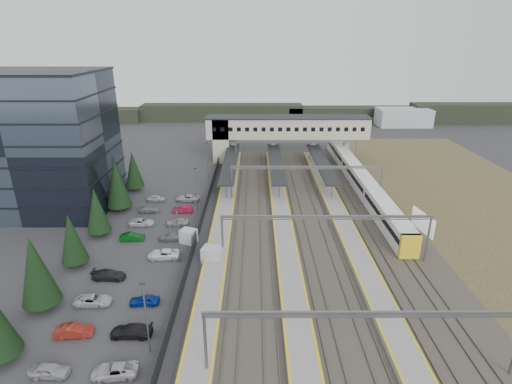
{
  "coord_description": "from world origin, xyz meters",
  "views": [
    {
      "loc": [
        2.47,
        -56.34,
        29.19
      ],
      "look_at": [
        2.6,
        8.86,
        4.0
      ],
      "focal_mm": 28.0,
      "sensor_mm": 36.0,
      "label": 1
    }
  ],
  "objects_px": {
    "relay_cabin_near": "(213,255)",
    "billboard": "(422,223)",
    "relay_cabin_far": "(188,236)",
    "footbridge": "(276,129)",
    "train": "(359,178)",
    "office_building": "(36,142)"
  },
  "relations": [
    {
      "from": "train",
      "to": "office_building",
      "type": "bearing_deg",
      "value": -170.62
    },
    {
      "from": "relay_cabin_far",
      "to": "billboard",
      "type": "height_order",
      "value": "billboard"
    },
    {
      "from": "footbridge",
      "to": "train",
      "type": "relative_size",
      "value": 0.68
    },
    {
      "from": "office_building",
      "to": "train",
      "type": "bearing_deg",
      "value": 9.38
    },
    {
      "from": "office_building",
      "to": "billboard",
      "type": "relative_size",
      "value": 4.2
    },
    {
      "from": "relay_cabin_far",
      "to": "train",
      "type": "relative_size",
      "value": 0.05
    },
    {
      "from": "train",
      "to": "billboard",
      "type": "xyz_separation_m",
      "value": [
        3.55,
        -24.26,
        1.26
      ]
    },
    {
      "from": "relay_cabin_near",
      "to": "billboard",
      "type": "distance_m",
      "value": 31.52
    },
    {
      "from": "billboard",
      "to": "relay_cabin_near",
      "type": "bearing_deg",
      "value": -169.39
    },
    {
      "from": "relay_cabin_far",
      "to": "billboard",
      "type": "distance_m",
      "value": 35.37
    },
    {
      "from": "relay_cabin_near",
      "to": "billboard",
      "type": "height_order",
      "value": "billboard"
    },
    {
      "from": "office_building",
      "to": "relay_cabin_near",
      "type": "bearing_deg",
      "value": -31.68
    },
    {
      "from": "relay_cabin_near",
      "to": "relay_cabin_far",
      "type": "relative_size",
      "value": 1.17
    },
    {
      "from": "footbridge",
      "to": "relay_cabin_near",
      "type": "bearing_deg",
      "value": -102.44
    },
    {
      "from": "office_building",
      "to": "footbridge",
      "type": "xyz_separation_m",
      "value": [
        43.7,
        30.0,
        -4.26
      ]
    },
    {
      "from": "relay_cabin_far",
      "to": "train",
      "type": "distance_m",
      "value": 39.81
    },
    {
      "from": "office_building",
      "to": "relay_cabin_near",
      "type": "relative_size",
      "value": 7.28
    },
    {
      "from": "office_building",
      "to": "train",
      "type": "xyz_separation_m",
      "value": [
        60.0,
        9.91,
        -10.15
      ]
    },
    {
      "from": "footbridge",
      "to": "billboard",
      "type": "xyz_separation_m",
      "value": [
        19.85,
        -44.35,
        -4.63
      ]
    },
    {
      "from": "relay_cabin_far",
      "to": "billboard",
      "type": "xyz_separation_m",
      "value": [
        35.29,
        -0.25,
        2.26
      ]
    },
    {
      "from": "footbridge",
      "to": "train",
      "type": "distance_m",
      "value": 26.53
    },
    {
      "from": "office_building",
      "to": "relay_cabin_near",
      "type": "distance_m",
      "value": 39.9
    }
  ]
}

